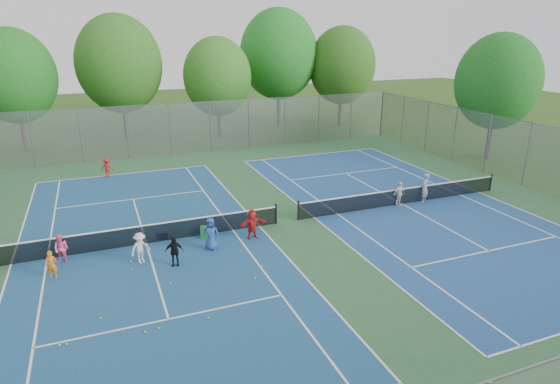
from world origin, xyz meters
The scene contains 37 objects.
ground centered at (0.00, 0.00, 0.00)m, with size 120.00×120.00×0.00m, color #2B4D18.
court_pad centered at (0.00, 0.00, 0.01)m, with size 32.00×32.00×0.01m, color #2B5B35.
court_left centered at (-7.00, 0.00, 0.02)m, with size 10.97×23.77×0.01m, color navy.
court_right centered at (7.00, 0.00, 0.02)m, with size 10.97×23.77×0.01m, color navy.
net_left centered at (-7.00, 0.00, 0.46)m, with size 12.87×0.10×0.91m, color black.
net_right centered at (7.00, 0.00, 0.46)m, with size 12.87×0.10×0.91m, color black.
fence_north centered at (0.00, 16.00, 2.00)m, with size 32.00×0.10×4.00m, color gray.
fence_east centered at (16.00, 0.00, 2.00)m, with size 32.00×0.10×4.00m, color gray.
tree_nw centered at (-14.00, 22.00, 5.89)m, with size 6.40×6.40×9.58m.
tree_nl centered at (-6.00, 23.00, 6.54)m, with size 7.20×7.20×10.69m.
tree_nc centered at (2.00, 21.00, 5.39)m, with size 6.00×6.00×8.85m.
tree_nr centered at (9.00, 24.00, 7.04)m, with size 7.60×7.60×11.42m.
tree_ne centered at (15.00, 22.00, 5.97)m, with size 6.60×6.60×9.77m.
tree_side_e centered at (19.00, 6.00, 5.74)m, with size 6.00×6.00×9.20m.
ball_crate centered at (-6.22, 0.32, 0.17)m, with size 0.39×0.39×0.33m, color #193DC0.
ball_hopper centered at (-4.38, -0.33, 0.29)m, with size 0.29×0.29×0.58m, color #24862E.
student_a centered at (-10.77, -1.83, 0.57)m, with size 0.42×0.27×1.14m, color orange.
student_b centered at (-10.45, -0.60, 0.64)m, with size 0.63×0.49×1.29m, color pink.
student_c centered at (-7.39, -1.80, 0.67)m, with size 0.87×0.50×1.35m, color silver.
student_d centered at (-6.12, -2.59, 0.65)m, with size 0.76×0.32×1.30m, color black.
student_e centered at (-4.36, -1.67, 0.75)m, with size 0.73×0.48×1.50m, color #294798.
student_f centered at (-2.28, -1.23, 0.72)m, with size 1.34×0.43×1.45m, color red.
child_far_baseline centered at (-8.14, 11.61, 0.65)m, with size 0.84×0.48×1.30m, color maroon.
instructor centered at (8.37, -0.09, 0.84)m, with size 0.62×0.40×1.69m, color gray.
teen_court_b centered at (6.66, -0.12, 0.70)m, with size 0.82×0.34×1.40m, color silver.
tennis_ball_0 centered at (-5.75, -6.86, 0.03)m, with size 0.07×0.07×0.07m, color gold.
tennis_ball_1 centered at (-10.36, -6.60, 0.03)m, with size 0.07×0.07×0.07m, color #9FC42D.
tennis_ball_2 centered at (-7.85, -2.37, 0.03)m, with size 0.07×0.07×0.07m, color #A2C52D.
tennis_ball_3 centered at (-10.15, -6.64, 0.03)m, with size 0.07×0.07×0.07m, color yellow.
tennis_ball_4 centered at (-3.21, -2.42, 0.03)m, with size 0.07×0.07×0.07m, color gold.
tennis_ball_5 centered at (-7.38, -6.84, 0.03)m, with size 0.07×0.07×0.07m, color #B8D732.
tennis_ball_6 centered at (-2.82, -4.06, 0.03)m, with size 0.07×0.07×0.07m, color #C7DF33.
tennis_ball_7 centered at (-3.41, -4.91, 0.03)m, with size 0.07×0.07×0.07m, color yellow.
tennis_ball_8 centered at (-7.82, -1.62, 0.03)m, with size 0.07×0.07×0.07m, color gold.
tennis_ball_9 centered at (-9.13, -5.54, 0.03)m, with size 0.07×0.07×0.07m, color #D3E334.
tennis_ball_10 centered at (-7.82, -6.87, 0.03)m, with size 0.07×0.07×0.07m, color #BEDD33.
tennis_ball_11 centered at (-6.56, -4.07, 0.03)m, with size 0.07×0.07×0.07m, color #C9D631.
Camera 1 is at (-8.49, -20.35, 9.24)m, focal length 30.00 mm.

